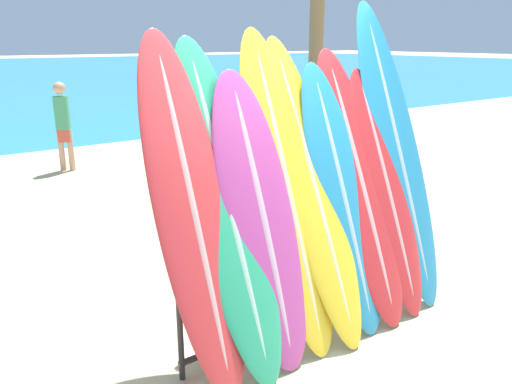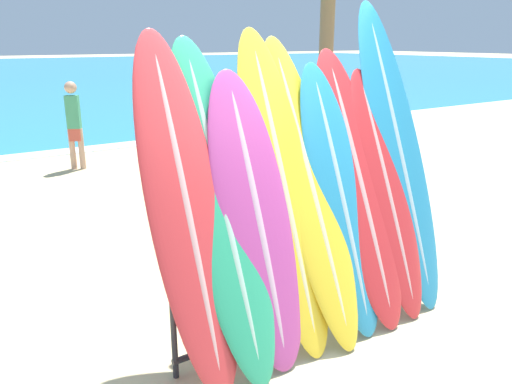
{
  "view_description": "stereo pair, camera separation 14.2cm",
  "coord_description": "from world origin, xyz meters",
  "px_view_note": "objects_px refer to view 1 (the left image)",
  "views": [
    {
      "loc": [
        -2.26,
        -2.33,
        2.17
      ],
      "look_at": [
        0.11,
        1.07,
        0.9
      ],
      "focal_mm": 35.0,
      "sensor_mm": 36.0,
      "label": 1
    },
    {
      "loc": [
        -2.14,
        -2.41,
        2.17
      ],
      "look_at": [
        0.11,
        1.07,
        0.9
      ],
      "focal_mm": 35.0,
      "sensor_mm": 36.0,
      "label": 2
    }
  ],
  "objects_px": {
    "surfboard_slot_0": "(192,212)",
    "surfboard_slot_4": "(313,188)",
    "surfboard_slot_1": "(227,207)",
    "surfboard_slot_2": "(261,219)",
    "surfboard_slot_5": "(342,197)",
    "surfboard_slot_8": "(397,152)",
    "person_near_water": "(63,123)",
    "surfboard_rack": "(316,270)",
    "surfboard_slot_6": "(360,185)",
    "surfboard_slot_3": "(287,190)",
    "surfboard_slot_7": "(386,191)"
  },
  "relations": [
    {
      "from": "surfboard_slot_4",
      "to": "person_near_water",
      "type": "height_order",
      "value": "surfboard_slot_4"
    },
    {
      "from": "surfboard_slot_5",
      "to": "surfboard_slot_8",
      "type": "height_order",
      "value": "surfboard_slot_8"
    },
    {
      "from": "surfboard_slot_4",
      "to": "surfboard_slot_7",
      "type": "xyz_separation_m",
      "value": [
        0.75,
        -0.07,
        -0.13
      ]
    },
    {
      "from": "surfboard_slot_4",
      "to": "surfboard_slot_7",
      "type": "height_order",
      "value": "surfboard_slot_4"
    },
    {
      "from": "surfboard_rack",
      "to": "surfboard_slot_3",
      "type": "xyz_separation_m",
      "value": [
        -0.23,
        0.08,
        0.66
      ]
    },
    {
      "from": "surfboard_slot_3",
      "to": "surfboard_slot_5",
      "type": "xyz_separation_m",
      "value": [
        0.5,
        -0.06,
        -0.13
      ]
    },
    {
      "from": "surfboard_slot_3",
      "to": "surfboard_slot_8",
      "type": "height_order",
      "value": "surfboard_slot_8"
    },
    {
      "from": "surfboard_slot_3",
      "to": "surfboard_slot_0",
      "type": "bearing_deg",
      "value": -179.41
    },
    {
      "from": "surfboard_slot_4",
      "to": "surfboard_slot_6",
      "type": "relative_size",
      "value": 1.05
    },
    {
      "from": "surfboard_slot_4",
      "to": "surfboard_slot_5",
      "type": "xyz_separation_m",
      "value": [
        0.25,
        -0.06,
        -0.1
      ]
    },
    {
      "from": "surfboard_slot_5",
      "to": "person_near_water",
      "type": "xyz_separation_m",
      "value": [
        -0.5,
        6.14,
        -0.19
      ]
    },
    {
      "from": "surfboard_slot_0",
      "to": "surfboard_slot_1",
      "type": "xyz_separation_m",
      "value": [
        0.26,
        0.01,
        -0.02
      ]
    },
    {
      "from": "surfboard_slot_1",
      "to": "surfboard_slot_8",
      "type": "bearing_deg",
      "value": 1.6
    },
    {
      "from": "surfboard_slot_0",
      "to": "surfboard_slot_2",
      "type": "relative_size",
      "value": 1.13
    },
    {
      "from": "surfboard_slot_6",
      "to": "person_near_water",
      "type": "distance_m",
      "value": 6.16
    },
    {
      "from": "surfboard_slot_6",
      "to": "surfboard_slot_7",
      "type": "relative_size",
      "value": 1.08
    },
    {
      "from": "surfboard_slot_5",
      "to": "person_near_water",
      "type": "relative_size",
      "value": 1.34
    },
    {
      "from": "surfboard_slot_3",
      "to": "surfboard_slot_5",
      "type": "distance_m",
      "value": 0.51
    },
    {
      "from": "surfboard_rack",
      "to": "surfboard_slot_5",
      "type": "height_order",
      "value": "surfboard_slot_5"
    },
    {
      "from": "person_near_water",
      "to": "surfboard_slot_7",
      "type": "bearing_deg",
      "value": 127.92
    },
    {
      "from": "surfboard_slot_6",
      "to": "surfboard_slot_7",
      "type": "distance_m",
      "value": 0.28
    },
    {
      "from": "surfboard_slot_1",
      "to": "surfboard_slot_7",
      "type": "relative_size",
      "value": 1.13
    },
    {
      "from": "surfboard_slot_3",
      "to": "surfboard_slot_7",
      "type": "height_order",
      "value": "surfboard_slot_3"
    },
    {
      "from": "surfboard_slot_2",
      "to": "surfboard_slot_3",
      "type": "bearing_deg",
      "value": 13.92
    },
    {
      "from": "surfboard_slot_0",
      "to": "surfboard_slot_4",
      "type": "xyz_separation_m",
      "value": [
        1.01,
        0.01,
        -0.02
      ]
    },
    {
      "from": "surfboard_slot_6",
      "to": "surfboard_slot_8",
      "type": "distance_m",
      "value": 0.55
    },
    {
      "from": "surfboard_slot_0",
      "to": "surfboard_slot_3",
      "type": "distance_m",
      "value": 0.77
    },
    {
      "from": "surfboard_slot_2",
      "to": "surfboard_slot_8",
      "type": "distance_m",
      "value": 1.54
    },
    {
      "from": "surfboard_slot_5",
      "to": "surfboard_slot_7",
      "type": "relative_size",
      "value": 1.03
    },
    {
      "from": "surfboard_slot_2",
      "to": "surfboard_slot_3",
      "type": "distance_m",
      "value": 0.32
    },
    {
      "from": "person_near_water",
      "to": "surfboard_slot_0",
      "type": "bearing_deg",
      "value": 111.59
    },
    {
      "from": "surfboard_slot_2",
      "to": "person_near_water",
      "type": "relative_size",
      "value": 1.32
    },
    {
      "from": "surfboard_slot_3",
      "to": "surfboard_slot_8",
      "type": "distance_m",
      "value": 1.24
    },
    {
      "from": "surfboard_slot_2",
      "to": "surfboard_slot_7",
      "type": "xyz_separation_m",
      "value": [
        1.27,
        0.0,
        -0.02
      ]
    },
    {
      "from": "surfboard_slot_1",
      "to": "surfboard_slot_4",
      "type": "distance_m",
      "value": 0.75
    },
    {
      "from": "surfboard_slot_8",
      "to": "person_near_water",
      "type": "bearing_deg",
      "value": 101.59
    },
    {
      "from": "person_near_water",
      "to": "surfboard_slot_1",
      "type": "bearing_deg",
      "value": 114.03
    },
    {
      "from": "surfboard_slot_2",
      "to": "surfboard_slot_5",
      "type": "height_order",
      "value": "surfboard_slot_5"
    },
    {
      "from": "surfboard_slot_0",
      "to": "surfboard_slot_5",
      "type": "xyz_separation_m",
      "value": [
        1.26,
        -0.05,
        -0.12
      ]
    },
    {
      "from": "surfboard_rack",
      "to": "surfboard_slot_3",
      "type": "distance_m",
      "value": 0.7
    },
    {
      "from": "surfboard_slot_2",
      "to": "surfboard_slot_5",
      "type": "distance_m",
      "value": 0.77
    },
    {
      "from": "surfboard_slot_2",
      "to": "surfboard_slot_8",
      "type": "height_order",
      "value": "surfboard_slot_8"
    },
    {
      "from": "surfboard_slot_3",
      "to": "surfboard_slot_1",
      "type": "bearing_deg",
      "value": -179.69
    },
    {
      "from": "surfboard_slot_1",
      "to": "surfboard_slot_4",
      "type": "relative_size",
      "value": 1.0
    },
    {
      "from": "surfboard_slot_5",
      "to": "person_near_water",
      "type": "distance_m",
      "value": 6.16
    },
    {
      "from": "surfboard_rack",
      "to": "surfboard_slot_0",
      "type": "distance_m",
      "value": 1.2
    },
    {
      "from": "surfboard_slot_0",
      "to": "surfboard_slot_8",
      "type": "relative_size",
      "value": 0.9
    },
    {
      "from": "surfboard_slot_5",
      "to": "surfboard_slot_6",
      "type": "height_order",
      "value": "surfboard_slot_6"
    },
    {
      "from": "surfboard_slot_1",
      "to": "surfboard_slot_2",
      "type": "relative_size",
      "value": 1.11
    },
    {
      "from": "surfboard_slot_0",
      "to": "surfboard_slot_7",
      "type": "relative_size",
      "value": 1.15
    }
  ]
}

